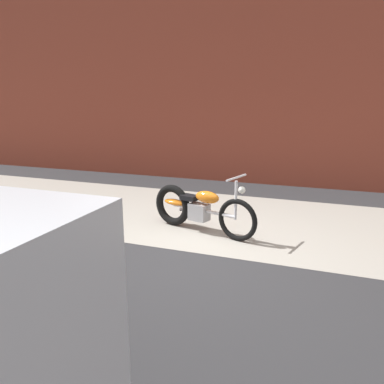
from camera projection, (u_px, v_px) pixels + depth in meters
ground_plane at (188, 252)px, 5.35m from camera, size 80.00×80.00×0.00m
sidewalk_slab at (221, 217)px, 6.95m from camera, size 36.00×3.50×0.01m
brick_building_wall at (260, 68)px, 9.39m from camera, size 36.00×0.50×5.94m
motorcycle_orange at (195, 208)px, 6.16m from camera, size 1.96×0.80×1.03m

